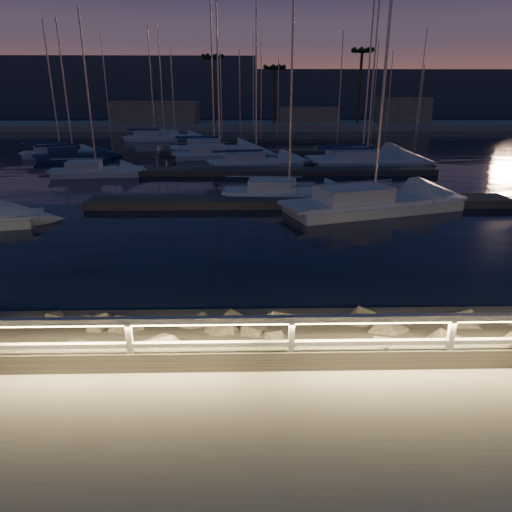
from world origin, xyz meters
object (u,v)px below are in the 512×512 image
(sailboat_a, at_px, (94,170))
(sailboat_n, at_px, (154,137))
(sailboat_g, at_px, (254,161))
(sailboat_k, at_px, (217,153))
(sailboat_e, at_px, (71,155))
(sailboat_l, at_px, (360,157))
(sailboat_h, at_px, (364,160))
(sailboat_j, at_px, (212,148))
(sailboat_c, at_px, (369,202))
(sailboat_m, at_px, (174,135))
(sailboat_f, at_px, (285,193))
(sailboat_i, at_px, (59,153))
(guard_rail, at_px, (395,329))

(sailboat_a, relative_size, sailboat_n, 0.82)
(sailboat_g, bearing_deg, sailboat_k, 108.22)
(sailboat_e, xyz_separation_m, sailboat_l, (25.39, -2.29, 0.03))
(sailboat_a, xyz_separation_m, sailboat_h, (20.42, 4.69, 0.03))
(sailboat_e, relative_size, sailboat_j, 0.79)
(sailboat_c, relative_size, sailboat_m, 1.43)
(sailboat_g, xyz_separation_m, sailboat_j, (-4.01, 9.77, 0.05))
(sailboat_f, relative_size, sailboat_n, 0.91)
(sailboat_n, bearing_deg, sailboat_i, -103.64)
(sailboat_h, distance_m, sailboat_k, 13.18)
(sailboat_a, bearing_deg, guard_rail, -68.57)
(sailboat_g, height_order, sailboat_l, sailboat_l)
(sailboat_h, xyz_separation_m, sailboat_m, (-19.14, 24.96, -0.03))
(sailboat_j, bearing_deg, sailboat_g, -70.40)
(sailboat_a, bearing_deg, sailboat_l, 11.34)
(sailboat_c, relative_size, sailboat_j, 1.08)
(sailboat_f, xyz_separation_m, sailboat_m, (-11.67, 37.76, -0.00))
(guard_rail, height_order, sailboat_e, sailboat_e)
(guard_rail, xyz_separation_m, sailboat_n, (-14.34, 51.77, -0.93))
(sailboat_a, distance_m, sailboat_n, 26.43)
(guard_rail, height_order, sailboat_a, sailboat_a)
(sailboat_c, relative_size, sailboat_n, 1.18)
(sailboat_h, bearing_deg, sailboat_m, 125.51)
(sailboat_g, height_order, sailboat_j, sailboat_j)
(sailboat_a, height_order, sailboat_l, sailboat_l)
(sailboat_e, height_order, sailboat_g, sailboat_g)
(guard_rail, bearing_deg, sailboat_h, 77.11)
(sailboat_e, xyz_separation_m, sailboat_m, (6.10, 20.67, -0.01))
(sailboat_c, height_order, sailboat_h, sailboat_c)
(sailboat_c, relative_size, sailboat_g, 1.19)
(sailboat_c, bearing_deg, sailboat_k, 95.07)
(sailboat_k, bearing_deg, sailboat_i, 167.27)
(sailboat_c, height_order, sailboat_i, sailboat_c)
(sailboat_i, xyz_separation_m, sailboat_l, (27.14, -3.93, 0.03))
(sailboat_e, distance_m, sailboat_f, 24.65)
(sailboat_a, relative_size, sailboat_k, 0.74)
(sailboat_e, relative_size, sailboat_n, 0.86)
(sailboat_l, height_order, sailboat_n, sailboat_l)
(sailboat_c, height_order, sailboat_m, sailboat_c)
(sailboat_j, bearing_deg, sailboat_e, -159.94)
(sailboat_h, relative_size, sailboat_j, 1.06)
(sailboat_a, bearing_deg, sailboat_g, 14.14)
(sailboat_n, bearing_deg, sailboat_l, -36.27)
(sailboat_g, xyz_separation_m, sailboat_i, (-17.99, 6.28, 0.01))
(sailboat_c, distance_m, sailboat_k, 22.18)
(sailboat_e, bearing_deg, sailboat_f, -67.85)
(sailboat_c, distance_m, sailboat_g, 16.09)
(guard_rail, bearing_deg, sailboat_n, 105.48)
(sailboat_f, height_order, sailboat_h, sailboat_h)
(sailboat_c, relative_size, sailboat_f, 1.30)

